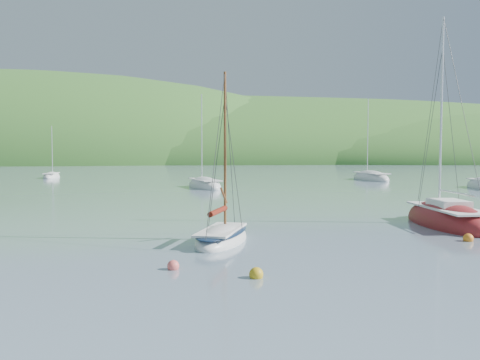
{
  "coord_description": "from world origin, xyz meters",
  "views": [
    {
      "loc": [
        -0.74,
        -16.59,
        4.25
      ],
      "look_at": [
        1.12,
        8.0,
        2.78
      ],
      "focal_mm": 40.0,
      "sensor_mm": 36.0,
      "label": 1
    }
  ],
  "objects": [
    {
      "name": "ground",
      "position": [
        0.0,
        0.0,
        0.0
      ],
      "size": [
        700.0,
        700.0,
        0.0
      ],
      "primitive_type": "plane",
      "color": "slate",
      "rests_on": "ground"
    },
    {
      "name": "shoreline_hills",
      "position": [
        -9.66,
        172.42,
        0.0
      ],
      "size": [
        690.0,
        135.0,
        56.0
      ],
      "color": "#2D6225",
      "rests_on": "ground"
    },
    {
      "name": "daysailer_white",
      "position": [
        0.24,
        7.37,
        0.2
      ],
      "size": [
        3.46,
        5.74,
        8.3
      ],
      "rotation": [
        0.0,
        0.0,
        -0.29
      ],
      "color": "white",
      "rests_on": "ground"
    },
    {
      "name": "sloop_red",
      "position": [
        12.8,
        11.59,
        0.23
      ],
      "size": [
        3.04,
        8.52,
        12.54
      ],
      "rotation": [
        0.0,
        0.0,
        -0.02
      ],
      "color": "maroon",
      "rests_on": "ground"
    },
    {
      "name": "distant_sloop_a",
      "position": [
        -0.22,
        40.65,
        0.19
      ],
      "size": [
        4.81,
        8.13,
        10.96
      ],
      "rotation": [
        0.0,
        0.0,
        0.29
      ],
      "color": "white",
      "rests_on": "ground"
    },
    {
      "name": "distant_sloop_b",
      "position": [
        22.04,
        53.0,
        0.2
      ],
      "size": [
        4.27,
        8.68,
        11.85
      ],
      "rotation": [
        0.0,
        0.0,
        0.17
      ],
      "color": "white",
      "rests_on": "ground"
    },
    {
      "name": "distant_sloop_c",
      "position": [
        -21.9,
        61.6,
        0.15
      ],
      "size": [
        2.27,
        5.75,
        8.08
      ],
      "rotation": [
        0.0,
        0.0,
        0.05
      ],
      "color": "white",
      "rests_on": "ground"
    },
    {
      "name": "mooring_buoys",
      "position": [
        1.12,
        4.16,
        0.12
      ],
      "size": [
        22.53,
        7.82,
        0.47
      ],
      "color": "gold",
      "rests_on": "ground"
    }
  ]
}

